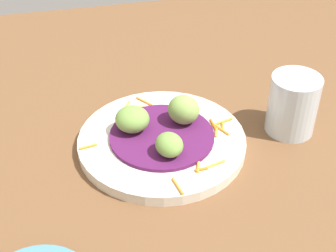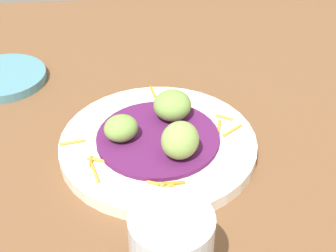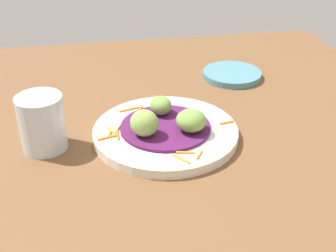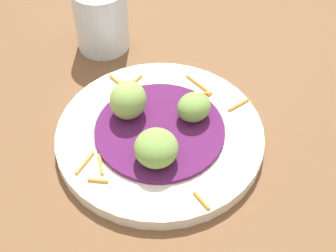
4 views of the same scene
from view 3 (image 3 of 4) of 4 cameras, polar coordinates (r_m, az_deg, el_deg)
The scene contains 9 objects.
table_surface at distance 81.31cm, azimuth -1.74°, elevation -2.69°, with size 110.00×110.00×2.00cm, color brown.
main_plate at distance 81.89cm, azimuth -0.32°, elevation -0.86°, with size 26.33×26.33×1.76cm, color silver.
cabbage_bed at distance 81.29cm, azimuth -0.32°, elevation -0.15°, with size 16.40×16.40×0.60cm, color #51194C.
carrot_garnish at distance 81.29cm, azimuth -2.68°, elevation -0.27°, with size 24.77×25.18×0.40cm.
guac_scoop_left at distance 77.35cm, azimuth -3.01°, elevation 0.39°, with size 4.62×5.04×4.74cm, color #84A851.
guac_scoop_center at distance 78.91cm, azimuth 2.95°, elevation 0.70°, with size 5.21×5.37×3.94cm, color #759E47.
guac_scoop_right at distance 84.43cm, azimuth -0.93°, elevation 2.63°, with size 4.49×4.01×3.43cm, color #759E47.
side_plate_small at distance 106.90cm, azimuth 8.11°, elevation 6.49°, with size 13.62×13.62×1.44cm, color teal.
water_glass at distance 79.88cm, azimuth -15.69°, elevation 0.39°, with size 7.94×7.94×9.84cm, color silver.
Camera 3 is at (-67.68, 9.55, 45.04)cm, focal length 48.09 mm.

